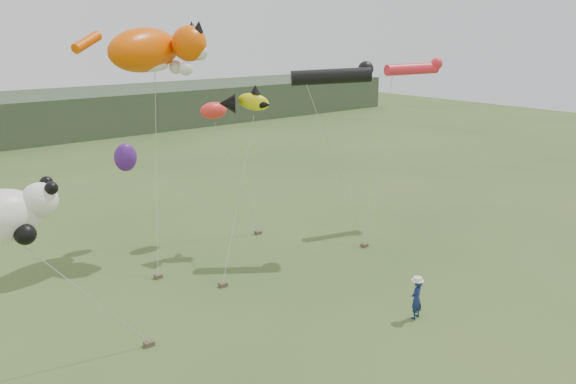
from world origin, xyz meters
name	(u,v)px	position (x,y,z in m)	size (l,w,h in m)	color
ground	(351,310)	(0.00, 0.00, 0.00)	(120.00, 120.00, 0.00)	#385123
festival_attendant	(416,299)	(1.35, -1.89, 0.74)	(0.54, 0.35, 1.48)	navy
sandbag_anchors	(239,271)	(-1.28, 5.36, 0.08)	(12.18, 6.48, 0.16)	brown
cat_kite	(155,49)	(-2.23, 10.01, 9.12)	(5.49, 3.47, 2.34)	#ED5300
fish_kite	(244,102)	(1.00, 7.99, 6.80)	(2.60, 1.69, 1.29)	yellow
tube_kites	(372,72)	(6.32, 5.20, 8.04)	(9.39, 2.56, 1.03)	black
panda_kite	(7,215)	(-10.27, 3.44, 4.95)	(2.70, 1.75, 1.68)	white
misc_kites	(167,135)	(-1.48, 10.78, 5.18)	(5.04, 2.50, 3.10)	#FB302A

